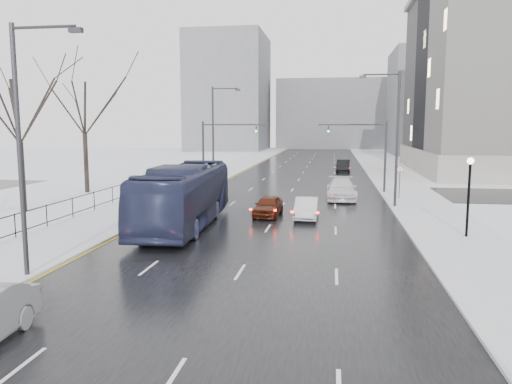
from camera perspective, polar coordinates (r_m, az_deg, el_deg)
The scene contains 23 objects.
road at distance 58.36m, azimuth 5.04°, elevation 1.59°, with size 16.00×150.00×0.04m, color black.
cross_road at distance 46.48m, azimuth 4.07°, elevation 0.05°, with size 130.00×10.00×0.04m, color black.
sidewalk_left at distance 59.95m, azimuth -5.03°, elevation 1.81°, with size 5.00×150.00×0.16m, color silver.
sidewalk_right at distance 58.62m, azimuth 15.34°, elevation 1.43°, with size 5.00×150.00×0.16m, color silver.
park_strip at distance 62.89m, azimuth -13.47°, elevation 1.88°, with size 14.00×150.00×0.12m, color white.
tree_park_d at distance 39.00m, azimuth -24.94°, elevation -2.14°, with size 8.75×8.75×12.50m, color black, non-canonical shape.
tree_park_e at distance 47.72m, azimuth -18.70°, elevation -0.16°, with size 9.45×9.45×13.50m, color black, non-canonical shape.
iron_fence at distance 32.98m, azimuth -21.91°, elevation -2.05°, with size 0.06×70.00×1.30m.
streetlight_r_mid at distance 38.18m, azimuth 15.52°, elevation 6.58°, with size 2.95×0.25×10.00m.
streetlight_l_near at distance 21.53m, azimuth -24.98°, elevation 5.53°, with size 2.95×0.25×10.00m.
streetlight_l_far at distance 51.32m, azimuth -4.69°, elevation 7.03°, with size 2.95×0.25×10.00m.
lamppost_r_mid at distance 29.02m, azimuth 23.18°, elevation 0.69°, with size 0.36×0.36×4.28m.
mast_signal_right at distance 46.10m, azimuth 13.26°, elevation 4.91°, with size 6.10×0.33×6.50m.
mast_signal_left at distance 47.28m, azimuth -4.80°, elevation 5.15°, with size 6.10×0.33×6.50m.
no_uturn_sign at distance 42.44m, azimuth 16.12°, elevation 2.15°, with size 0.60×0.06×2.70m.
bldg_far_right at distance 115.59m, azimuth 21.18°, elevation 9.54°, with size 24.00×20.00×22.00m, color slate.
bldg_far_left at distance 125.83m, azimuth -3.11°, elevation 11.21°, with size 18.00×22.00×28.00m, color slate.
bldg_far_center at distance 137.95m, azimuth 8.98°, elevation 8.74°, with size 30.00×18.00×18.00m, color slate.
bus at distance 30.47m, azimuth -8.17°, elevation -0.42°, with size 3.15×13.45×3.75m, color #272C4C.
sedan_center_near at distance 33.69m, azimuth 1.41°, elevation -1.59°, with size 1.65×4.10×1.40m, color #491A0C.
sedan_right_near at distance 32.96m, azimuth 5.80°, elevation -1.85°, with size 1.46×4.19×1.38m, color silver.
sedan_right_far at distance 41.94m, azimuth 9.73°, elevation 0.35°, with size 2.40×5.90×1.71m, color silver.
sedan_right_distant at distance 66.45m, azimuth 9.95°, elevation 2.96°, with size 1.72×4.92×1.62m, color black.
Camera 1 is at (3.75, 2.08, 6.15)m, focal length 35.00 mm.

